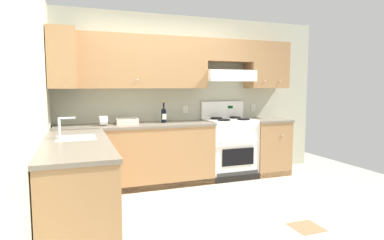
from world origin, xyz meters
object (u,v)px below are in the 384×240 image
at_px(stove, 229,147).
at_px(wine_bottle, 164,114).
at_px(bowl, 127,122).
at_px(paper_towel_roll, 103,121).

distance_m(stove, wine_bottle, 1.21).
distance_m(wine_bottle, bowl, 0.55).
bearing_deg(bowl, stove, -2.06).
bearing_deg(stove, wine_bottle, 177.10).
bearing_deg(paper_towel_roll, stove, 0.57).
distance_m(stove, paper_towel_roll, 2.01).
xyz_separation_m(stove, paper_towel_roll, (-1.95, -0.02, 0.50)).
relative_size(wine_bottle, bowl, 1.07).
relative_size(stove, wine_bottle, 3.69).
height_order(stove, paper_towel_roll, stove).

